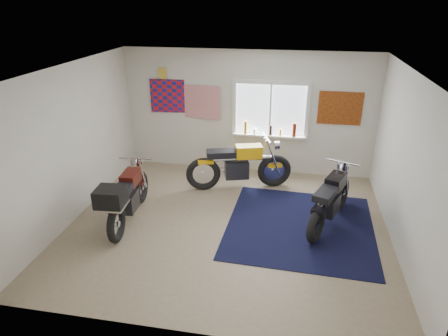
% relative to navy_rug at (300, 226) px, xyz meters
% --- Properties ---
extents(ground, '(5.50, 5.50, 0.00)m').
position_rel_navy_rug_xyz_m(ground, '(-1.26, -0.18, -0.01)').
color(ground, '#9E896B').
rests_on(ground, ground).
extents(room_shell, '(5.50, 5.50, 5.50)m').
position_rel_navy_rug_xyz_m(room_shell, '(-1.26, -0.18, 1.63)').
color(room_shell, white).
rests_on(room_shell, ground).
extents(navy_rug, '(2.60, 2.69, 0.01)m').
position_rel_navy_rug_xyz_m(navy_rug, '(0.00, 0.00, 0.00)').
color(navy_rug, black).
rests_on(navy_rug, ground).
extents(window_assembly, '(1.66, 0.17, 1.26)m').
position_rel_navy_rug_xyz_m(window_assembly, '(-0.76, 2.28, 1.36)').
color(window_assembly, white).
rests_on(window_assembly, room_shell).
extents(oil_bottles, '(1.14, 0.09, 0.30)m').
position_rel_navy_rug_xyz_m(oil_bottles, '(-0.66, 2.22, 1.02)').
color(oil_bottles, '#946815').
rests_on(oil_bottles, window_assembly).
extents(flag_display, '(1.60, 0.10, 1.17)m').
position_rel_navy_rug_xyz_m(flag_display, '(-3.16, 2.30, 2.14)').
color(flag_display, red).
rests_on(flag_display, room_shell).
extents(triumph_poster, '(0.90, 0.03, 0.70)m').
position_rel_navy_rug_xyz_m(triumph_poster, '(0.69, 2.30, 1.54)').
color(triumph_poster, '#A54C14').
rests_on(triumph_poster, room_shell).
extents(yellow_triumph, '(2.14, 0.87, 1.11)m').
position_rel_navy_rug_xyz_m(yellow_triumph, '(-1.29, 1.32, 0.48)').
color(yellow_triumph, black).
rests_on(yellow_triumph, ground).
extents(black_chrome_bike, '(0.90, 1.88, 1.02)m').
position_rel_navy_rug_xyz_m(black_chrome_bike, '(0.48, 0.20, 0.44)').
color(black_chrome_bike, black).
rests_on(black_chrome_bike, navy_rug).
extents(maroon_tourer, '(0.63, 1.99, 1.01)m').
position_rel_navy_rug_xyz_m(maroon_tourer, '(-3.00, -0.48, 0.52)').
color(maroon_tourer, black).
rests_on(maroon_tourer, ground).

